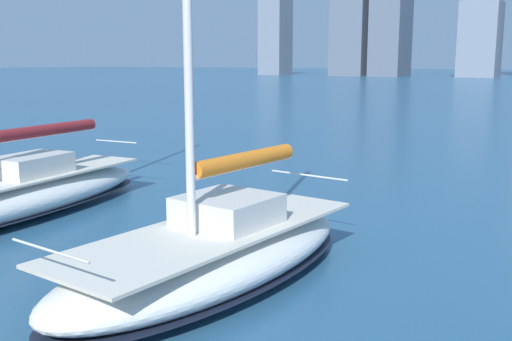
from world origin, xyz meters
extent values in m
cube|color=slate|center=(25.49, -157.32, 9.30)|extent=(9.27, 9.62, 18.60)
cube|color=slate|center=(47.80, -154.97, 14.38)|extent=(8.28, 11.73, 28.75)
cube|color=slate|center=(58.45, -155.06, 12.61)|extent=(9.47, 11.53, 25.22)
cube|color=slate|center=(82.89, -155.24, 12.48)|extent=(7.20, 8.33, 24.96)
ellipsoid|color=white|center=(1.33, -6.28, 0.52)|extent=(3.45, 7.82, 1.03)
ellipsoid|color=black|center=(1.33, -6.28, 0.23)|extent=(3.47, 7.86, 0.10)
cube|color=beige|center=(1.33, -6.28, 1.06)|extent=(2.87, 6.87, 0.06)
cube|color=silver|center=(1.29, -6.74, 1.37)|extent=(1.79, 1.82, 0.55)
cylinder|color=silver|center=(1.23, -7.30, 2.14)|extent=(0.43, 3.18, 0.12)
cylinder|color=orange|center=(1.23, -7.30, 2.26)|extent=(0.61, 2.95, 0.32)
cylinder|color=silver|center=(1.67, -2.81, 1.58)|extent=(1.76, 0.21, 0.04)
cylinder|color=silver|center=(1.00, -9.68, 1.58)|extent=(2.03, 0.24, 0.04)
ellipsoid|color=white|center=(8.67, -7.59, 0.52)|extent=(2.92, 9.39, 1.03)
ellipsoid|color=black|center=(8.67, -7.59, 0.23)|extent=(2.94, 9.44, 0.10)
cube|color=beige|center=(8.67, -7.59, 1.06)|extent=(2.44, 8.25, 0.06)
cube|color=silver|center=(8.72, -8.15, 1.37)|extent=(1.48, 2.13, 0.55)
cylinder|color=silver|center=(8.77, -8.84, 2.14)|extent=(0.42, 3.88, 0.12)
cylinder|color=maroon|center=(8.77, -8.84, 2.26)|extent=(0.60, 3.59, 0.32)
cylinder|color=silver|center=(9.00, -11.74, 1.58)|extent=(1.65, 0.17, 0.04)
camera|label=1|loc=(-4.93, 2.58, 4.20)|focal=42.00mm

